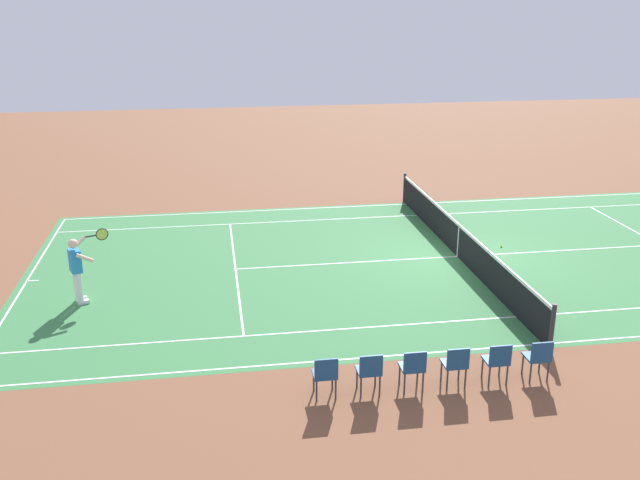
% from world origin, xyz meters
% --- Properties ---
extents(ground_plane, '(60.00, 60.00, 0.00)m').
position_xyz_m(ground_plane, '(0.00, 0.00, 0.00)').
color(ground_plane, brown).
extents(court_slab, '(24.20, 11.40, 0.00)m').
position_xyz_m(court_slab, '(0.00, 0.00, 0.00)').
color(court_slab, '#387A42').
rests_on(court_slab, ground_plane).
extents(court_line_markings, '(23.85, 11.05, 0.01)m').
position_xyz_m(court_line_markings, '(0.00, 0.00, 0.00)').
color(court_line_markings, white).
rests_on(court_line_markings, ground_plane).
extents(tennis_net, '(0.10, 11.70, 1.08)m').
position_xyz_m(tennis_net, '(0.00, 0.00, 0.49)').
color(tennis_net, '#2D2D33').
rests_on(tennis_net, ground_plane).
extents(tennis_player_near, '(0.93, 0.93, 1.70)m').
position_xyz_m(tennis_player_near, '(10.25, 1.63, 0.93)').
color(tennis_player_near, white).
rests_on(tennis_player_near, ground_plane).
extents(tennis_ball, '(0.07, 0.07, 0.07)m').
position_xyz_m(tennis_ball, '(-1.57, -0.56, 0.03)').
color(tennis_ball, '#CCE01E').
rests_on(tennis_ball, ground_plane).
extents(spectator_chair_0, '(0.44, 0.44, 0.88)m').
position_xyz_m(spectator_chair_0, '(0.82, 6.90, 0.52)').
color(spectator_chair_0, '#38383D').
rests_on(spectator_chair_0, ground_plane).
extents(spectator_chair_1, '(0.44, 0.44, 0.88)m').
position_xyz_m(spectator_chair_1, '(1.66, 6.90, 0.52)').
color(spectator_chair_1, '#38383D').
rests_on(spectator_chair_1, ground_plane).
extents(spectator_chair_2, '(0.44, 0.44, 0.88)m').
position_xyz_m(spectator_chair_2, '(2.50, 6.90, 0.52)').
color(spectator_chair_2, '#38383D').
rests_on(spectator_chair_2, ground_plane).
extents(spectator_chair_3, '(0.44, 0.44, 0.88)m').
position_xyz_m(spectator_chair_3, '(3.34, 6.90, 0.52)').
color(spectator_chair_3, '#38383D').
rests_on(spectator_chair_3, ground_plane).
extents(spectator_chair_4, '(0.44, 0.44, 0.88)m').
position_xyz_m(spectator_chair_4, '(4.18, 6.90, 0.52)').
color(spectator_chair_4, '#38383D').
rests_on(spectator_chair_4, ground_plane).
extents(spectator_chair_5, '(0.44, 0.44, 0.88)m').
position_xyz_m(spectator_chair_5, '(5.02, 6.90, 0.52)').
color(spectator_chair_5, '#38383D').
rests_on(spectator_chair_5, ground_plane).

